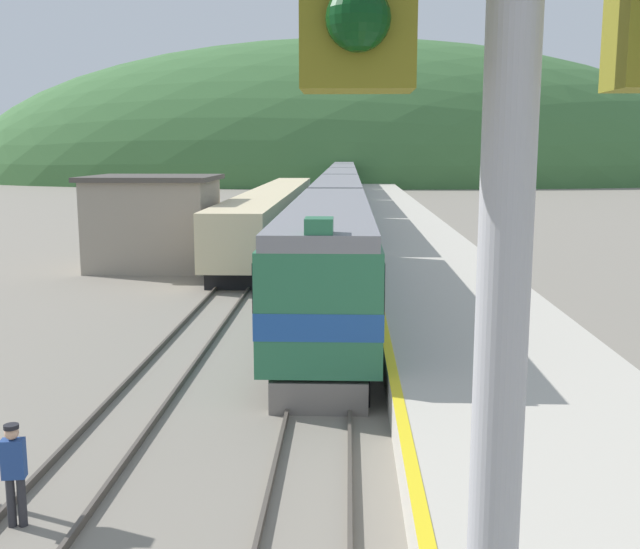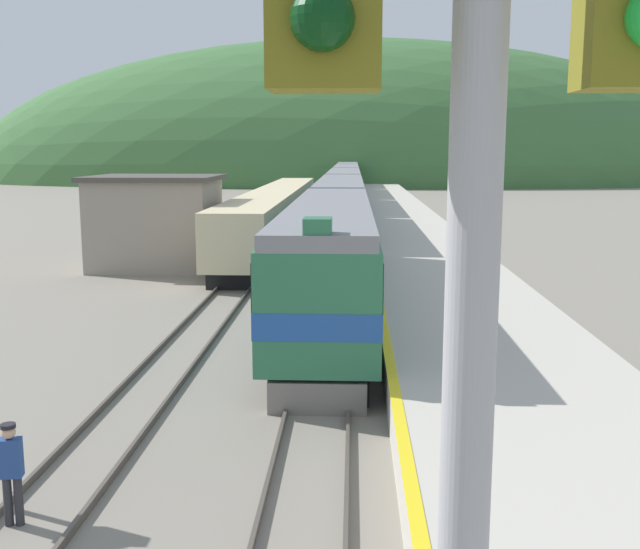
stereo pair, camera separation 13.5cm
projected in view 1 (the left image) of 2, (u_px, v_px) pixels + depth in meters
name	position (u px, v px, depth m)	size (l,w,h in m)	color
track_main	(341.00, 215.00, 68.60)	(1.52, 180.00, 0.16)	#4C443D
track_siding	(294.00, 215.00, 68.76)	(1.52, 180.00, 0.16)	#4C443D
platform	(409.00, 237.00, 48.66)	(5.97, 140.00, 0.90)	#BCB5A5
distant_hills	(345.00, 181.00, 146.20)	(150.01, 67.51, 53.30)	#3D6B38
station_shed	(154.00, 222.00, 38.44)	(6.44, 5.93, 4.73)	gray
express_train_lead_car	(329.00, 257.00, 26.55)	(2.99, 20.24, 4.53)	black
carriage_second	(338.00, 210.00, 47.43)	(2.98, 19.91, 4.17)	black
carriage_third	(341.00, 191.00, 67.92)	(2.98, 19.91, 4.17)	black
carriage_fourth	(343.00, 182.00, 88.41)	(2.98, 19.91, 4.17)	black
carriage_fifth	(344.00, 176.00, 108.90)	(2.98, 19.91, 4.17)	black
siding_train	(274.00, 213.00, 50.71)	(2.90, 39.18, 3.40)	black
signal_mast_main	(503.00, 317.00, 2.78)	(2.20, 0.42, 8.28)	#9E9EA3
track_worker	(14.00, 469.00, 12.02)	(0.39, 0.27, 1.73)	#2D2D33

